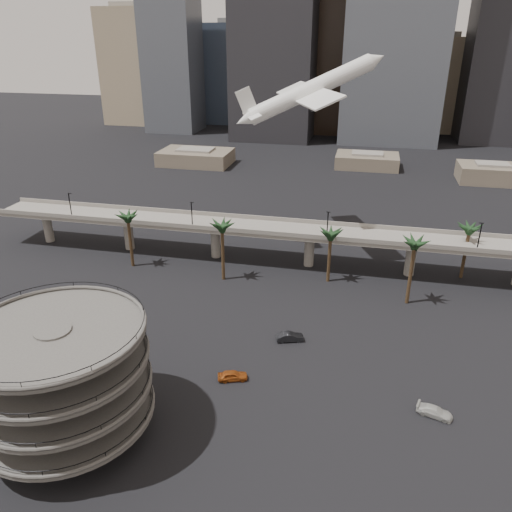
% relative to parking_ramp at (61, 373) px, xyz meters
% --- Properties ---
extents(ground, '(700.00, 700.00, 0.00)m').
position_rel_parking_ramp_xyz_m(ground, '(13.00, 4.00, -9.84)').
color(ground, black).
rests_on(ground, ground).
extents(parking_ramp, '(22.20, 22.20, 17.35)m').
position_rel_parking_ramp_xyz_m(parking_ramp, '(0.00, 0.00, 0.00)').
color(parking_ramp, '#4D4A47').
rests_on(parking_ramp, ground).
extents(overpass, '(130.00, 9.30, 14.70)m').
position_rel_parking_ramp_xyz_m(overpass, '(13.00, 59.00, -2.50)').
color(overpass, gray).
rests_on(overpass, ground).
extents(palm_trees, '(76.40, 18.40, 14.00)m').
position_rel_parking_ramp_xyz_m(palm_trees, '(24.58, 51.18, 1.46)').
color(palm_trees, '#46331E').
rests_on(palm_trees, ground).
extents(low_buildings, '(135.00, 27.50, 6.80)m').
position_rel_parking_ramp_xyz_m(low_buildings, '(19.89, 146.30, -6.97)').
color(low_buildings, brown).
rests_on(low_buildings, ground).
extents(skyline, '(269.00, 86.00, 135.00)m').
position_rel_parking_ramp_xyz_m(skyline, '(28.12, 221.08, 39.59)').
color(skyline, gray).
rests_on(skyline, ground).
extents(airborne_jet, '(33.48, 31.59, 17.19)m').
position_rel_parking_ramp_xyz_m(airborne_jet, '(21.07, 72.49, 26.78)').
color(airborne_jet, white).
rests_on(airborne_jet, ground).
extents(car_a, '(4.90, 3.19, 1.55)m').
position_rel_parking_ramp_xyz_m(car_a, '(17.78, 15.54, -9.06)').
color(car_a, '#A04A16').
rests_on(car_a, ground).
extents(car_b, '(5.03, 3.08, 1.56)m').
position_rel_parking_ramp_xyz_m(car_b, '(24.65, 27.88, -9.05)').
color(car_b, black).
rests_on(car_b, ground).
extents(car_c, '(5.20, 3.22, 1.41)m').
position_rel_parking_ramp_xyz_m(car_c, '(47.11, 14.08, -9.13)').
color(car_c, '#B9BAB6').
rests_on(car_c, ground).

